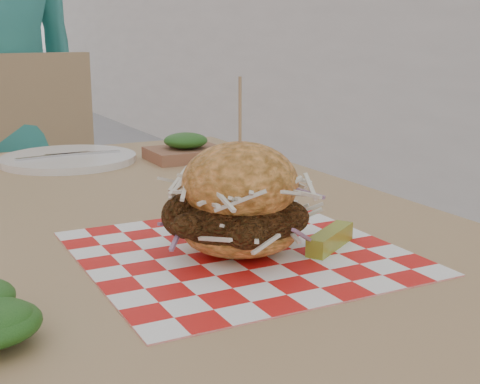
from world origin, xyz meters
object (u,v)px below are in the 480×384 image
Objects in this scene: patio_table at (138,261)px; sandwich at (240,205)px; patio_chair at (26,204)px; diner at (4,102)px.

sandwich is (0.05, -0.24, 0.14)m from patio_table.
patio_chair is at bearing 92.87° from sandwich.
sandwich is (0.07, -1.37, 0.00)m from diner.
diner reaches higher than patio_table.
patio_table is 1.26× the size of patio_chair.
diner is 1.13m from patio_table.
diner is 1.35× the size of patio_table.
diner is at bearing 92.76° from sandwich.
patio_table is (0.02, -1.12, -0.14)m from diner.
patio_table is at bearing 100.93° from sandwich.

